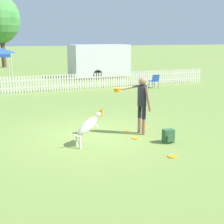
# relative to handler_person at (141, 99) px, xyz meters

# --- Properties ---
(ground_plane) EXTENTS (240.00, 240.00, 0.00)m
(ground_plane) POSITION_rel_handler_person_xyz_m (-1.38, 0.45, -1.11)
(ground_plane) COLOR olive
(handler_person) EXTENTS (1.10, 0.47, 1.75)m
(handler_person) POSITION_rel_handler_person_xyz_m (0.00, 0.00, 0.00)
(handler_person) COLOR #8C664C
(handler_person) RESTS_ON ground_plane
(leaping_dog) EXTENTS (1.10, 0.44, 0.95)m
(leaping_dog) POSITION_rel_handler_person_xyz_m (-1.80, -0.42, -0.56)
(leaping_dog) COLOR beige
(leaping_dog) RESTS_ON ground_plane
(frisbee_near_handler) EXTENTS (0.22, 0.22, 0.02)m
(frisbee_near_handler) POSITION_rel_handler_person_xyz_m (0.44, 0.59, -1.10)
(frisbee_near_handler) COLOR orange
(frisbee_near_handler) RESTS_ON ground_plane
(frisbee_near_dog) EXTENTS (0.22, 0.22, 0.02)m
(frisbee_near_dog) POSITION_rel_handler_person_xyz_m (-0.31, -0.36, -1.10)
(frisbee_near_dog) COLOR orange
(frisbee_near_dog) RESTS_ON ground_plane
(frisbee_midfield) EXTENTS (0.22, 0.22, 0.02)m
(frisbee_midfield) POSITION_rel_handler_person_xyz_m (-0.13, -2.03, -1.10)
(frisbee_midfield) COLOR orange
(frisbee_midfield) RESTS_ON ground_plane
(frisbee_far_scatter) EXTENTS (0.22, 0.22, 0.02)m
(frisbee_far_scatter) POSITION_rel_handler_person_xyz_m (-0.31, 0.29, -1.10)
(frisbee_far_scatter) COLOR orange
(frisbee_far_scatter) RESTS_ON ground_plane
(backpack_on_grass) EXTENTS (0.31, 0.24, 0.39)m
(backpack_on_grass) POSITION_rel_handler_person_xyz_m (0.37, -1.04, -0.92)
(backpack_on_grass) COLOR #2D5633
(backpack_on_grass) RESTS_ON ground_plane
(picket_fence) EXTENTS (21.14, 0.04, 0.91)m
(picket_fence) POSITION_rel_handler_person_xyz_m (-1.38, 9.11, -0.65)
(picket_fence) COLOR beige
(picket_fence) RESTS_ON ground_plane
(folding_chair_center) EXTENTS (0.51, 0.53, 0.82)m
(folding_chair_center) POSITION_rel_handler_person_xyz_m (4.95, 7.86, -0.62)
(folding_chair_center) COLOR #333338
(folding_chair_center) RESTS_ON ground_plane
(equipment_trailer) EXTENTS (5.13, 2.29, 2.44)m
(equipment_trailer) POSITION_rel_handler_person_xyz_m (3.66, 13.96, 0.17)
(equipment_trailer) COLOR silver
(equipment_trailer) RESTS_ON ground_plane
(tree_right_grove) EXTENTS (3.40, 3.40, 6.58)m
(tree_right_grove) POSITION_rel_handler_person_xyz_m (-2.47, 25.76, 3.71)
(tree_right_grove) COLOR #4C3823
(tree_right_grove) RESTS_ON ground_plane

